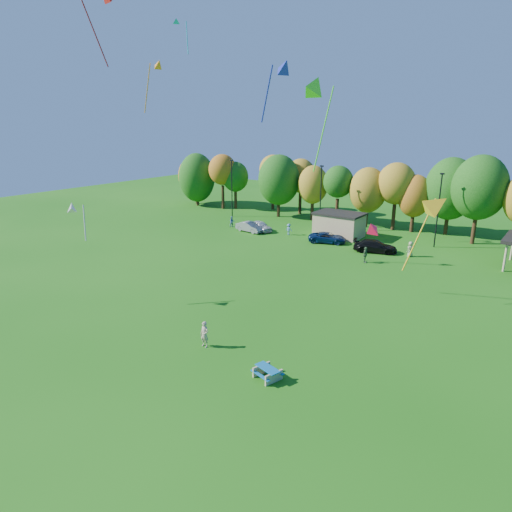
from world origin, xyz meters
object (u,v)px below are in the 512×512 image
Objects in this scene: kite_flyer at (205,334)px; car_b at (250,227)px; car_d at (375,246)px; picnic_table at (268,372)px; car_a at (260,226)px; car_c at (327,238)px.

kite_flyer is 0.44× the size of car_b.
kite_flyer is 29.46m from car_d.
kite_flyer reaches higher than car_b.
kite_flyer is (-5.82, 0.78, 0.51)m from picnic_table.
picnic_table is 0.46× the size of car_b.
car_a is (-22.58, 31.06, 0.30)m from picnic_table.
car_b is at bearing 144.14° from picnic_table.
kite_flyer is 30.64m from car_c.
car_c is at bearing -71.58° from car_a.
kite_flyer is at bearing -171.78° from picnic_table.
car_c is (-6.06, 30.04, -0.27)m from kite_flyer.
car_b is 0.84× the size of car_d.
car_a reaches higher than car_b.
kite_flyer is 34.61m from car_a.
car_a is at bearing 69.16° from car_c.
car_d is (17.31, -0.82, 0.03)m from car_a.
car_c is (-11.88, 30.82, 0.25)m from picnic_table.
car_a is at bearing 119.06° from kite_flyer.
car_c is at bearing -78.68° from car_b.
picnic_table is 0.41× the size of car_c.
car_c is at bearing 66.78° from car_d.
car_d is at bearing 89.03° from kite_flyer.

